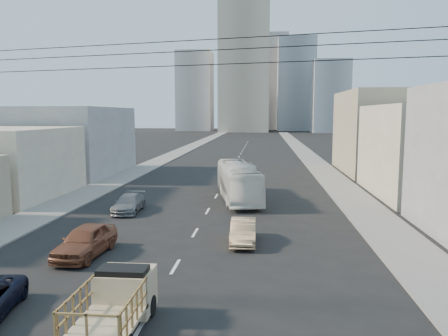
% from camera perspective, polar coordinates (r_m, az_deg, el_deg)
% --- Properties ---
extents(sidewalk_left, '(3.50, 180.00, 0.12)m').
position_cam_1_polar(sidewalk_left, '(83.51, -5.79, 2.12)').
color(sidewalk_left, gray).
rests_on(sidewalk_left, ground).
extents(sidewalk_right, '(3.50, 180.00, 0.12)m').
position_cam_1_polar(sidewalk_right, '(82.35, 10.49, 1.96)').
color(sidewalk_right, gray).
rests_on(sidewalk_right, ground).
extents(lane_dashes, '(0.15, 104.00, 0.01)m').
position_cam_1_polar(lane_dashes, '(65.21, 1.54, 0.72)').
color(lane_dashes, silver).
rests_on(lane_dashes, ground).
extents(flatbed_pickup, '(1.95, 4.41, 1.90)m').
position_cam_1_polar(flatbed_pickup, '(15.48, -14.01, -16.39)').
color(flatbed_pickup, tan).
rests_on(flatbed_pickup, ground).
extents(city_bus, '(4.61, 11.44, 3.11)m').
position_cam_1_polar(city_bus, '(36.94, 1.87, -1.74)').
color(city_bus, silver).
rests_on(city_bus, ground).
extents(sedan_brown, '(2.20, 4.75, 1.58)m').
position_cam_1_polar(sedan_brown, '(23.59, -17.65, -9.05)').
color(sedan_brown, brown).
rests_on(sedan_brown, ground).
extents(sedan_tan, '(1.48, 4.01, 1.31)m').
position_cam_1_polar(sedan_tan, '(24.79, 2.53, -8.25)').
color(sedan_tan, tan).
rests_on(sedan_tan, ground).
extents(sedan_grey, '(1.99, 4.48, 1.28)m').
position_cam_1_polar(sedan_grey, '(33.14, -12.33, -4.52)').
color(sedan_grey, slate).
rests_on(sedan_grey, ground).
extents(overhead_wires, '(23.01, 5.02, 0.72)m').
position_cam_1_polar(overhead_wires, '(13.92, -12.41, 14.20)').
color(overhead_wires, black).
rests_on(overhead_wires, ground).
extents(bldg_right_mid, '(11.00, 14.00, 8.00)m').
position_cam_1_polar(bldg_right_mid, '(42.68, 26.32, 2.03)').
color(bldg_right_mid, '#BAAD96').
rests_on(bldg_right_mid, ground).
extents(bldg_right_far, '(12.00, 16.00, 10.00)m').
position_cam_1_polar(bldg_right_far, '(57.94, 21.16, 4.41)').
color(bldg_right_far, tan).
rests_on(bldg_right_far, ground).
extents(bldg_left_far, '(12.00, 16.00, 8.00)m').
position_cam_1_polar(bldg_left_far, '(56.00, -19.80, 3.37)').
color(bldg_left_far, gray).
rests_on(bldg_left_far, ground).
extents(high_rise_tower, '(20.00, 20.00, 60.00)m').
position_cam_1_polar(high_rise_tower, '(183.28, 2.69, 14.19)').
color(high_rise_tower, tan).
rests_on(high_rise_tower, ground).
extents(midrise_ne, '(16.00, 16.00, 40.00)m').
position_cam_1_polar(midrise_ne, '(197.59, 9.37, 10.68)').
color(midrise_ne, gray).
rests_on(midrise_ne, ground).
extents(midrise_nw, '(15.00, 15.00, 34.00)m').
position_cam_1_polar(midrise_nw, '(194.28, -3.80, 9.93)').
color(midrise_nw, gray).
rests_on(midrise_nw, ground).
extents(midrise_back, '(18.00, 18.00, 44.00)m').
position_cam_1_polar(midrise_back, '(212.21, 5.79, 11.02)').
color(midrise_back, gray).
rests_on(midrise_back, ground).
extents(midrise_east, '(14.00, 14.00, 28.00)m').
position_cam_1_polar(midrise_east, '(178.70, 13.68, 9.04)').
color(midrise_east, gray).
rests_on(midrise_east, ground).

